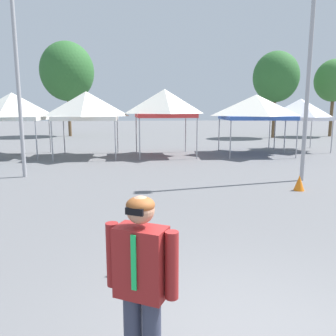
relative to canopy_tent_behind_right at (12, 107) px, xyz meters
name	(u,v)px	position (x,y,z in m)	size (l,w,h in m)	color
canopy_tent_behind_right	(12,107)	(0.00, 0.00, 0.00)	(3.14, 3.14, 3.29)	#9E9EA3
canopy_tent_right_of_center	(86,106)	(3.82, -0.48, 0.03)	(3.16, 3.16, 3.34)	#9E9EA3
canopy_tent_behind_left	(165,103)	(7.82, -0.37, 0.17)	(3.16, 3.16, 3.48)	#9E9EA3
canopy_tent_behind_center	(256,107)	(12.79, -0.21, -0.03)	(3.74, 3.74, 3.23)	#9E9EA3
canopy_tent_left_of_center	(300,109)	(16.02, 1.24, -0.15)	(2.99, 2.99, 3.07)	#9E9EA3
person_foreground	(142,283)	(6.42, -15.67, -1.55)	(0.59, 0.40, 1.78)	#33384C
light_pole_near_lift	(14,30)	(2.24, -5.68, 2.53)	(0.36, 0.36, 9.09)	#9E9EA3
light_pole_opposite_side	(311,45)	(12.08, -7.19, 1.95)	(0.36, 0.36, 7.95)	#9E9EA3
tree_behind_tents_center	(67,72)	(0.21, 13.48, 3.16)	(4.71, 4.71, 8.34)	brown
tree_behind_tents_left	(334,81)	(23.84, 11.17, 2.36)	(3.38, 3.38, 6.82)	brown
tree_behind_tents_right	(276,77)	(18.10, 10.23, 2.54)	(3.83, 3.83, 7.25)	brown
traffic_cone_lot_center	(299,183)	(11.30, -8.59, -2.35)	(0.32, 0.32, 0.48)	orange
traffic_cone_near_barrier	(125,260)	(6.19, -13.49, -2.36)	(0.32, 0.32, 0.46)	orange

